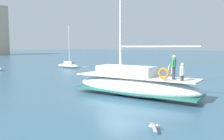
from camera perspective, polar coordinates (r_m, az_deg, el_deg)
The scene contains 4 objects.
ground_plane at distance 17.46m, azimuth 1.59°, elevation -6.27°, with size 400.00×400.00×0.00m, color #38607A.
main_sailboat at distance 17.41m, azimuth 5.17°, elevation -3.30°, with size 2.81×9.69×12.12m.
moored_catamaran at distance 40.66m, azimuth -10.44°, elevation 1.22°, with size 1.27×4.57×7.07m.
seagull at distance 10.60m, azimuth 9.82°, elevation -13.02°, with size 1.09×0.83×0.18m.
Camera 1 is at (-14.21, -9.49, 3.62)m, focal length 38.22 mm.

